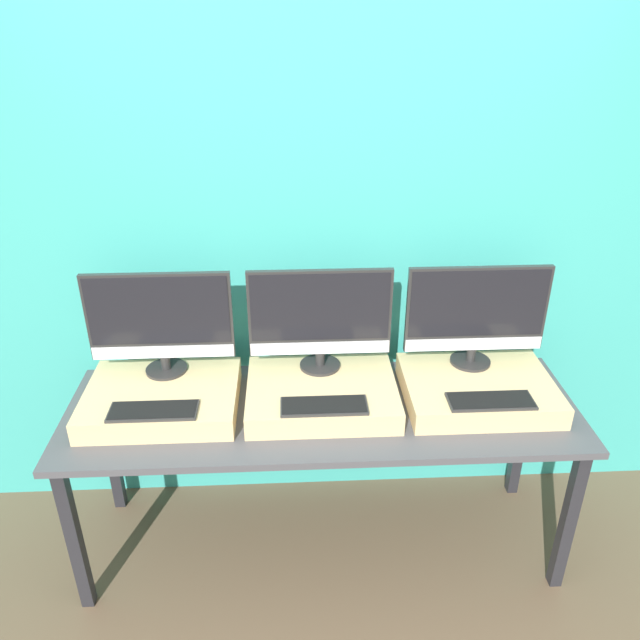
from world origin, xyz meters
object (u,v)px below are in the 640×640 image
keyboard_center (324,406)px  monitor_center (320,316)px  monitor_left (160,320)px  monitor_right (476,313)px  keyboard_right (491,401)px  keyboard_left (153,411)px

keyboard_center → monitor_center: bearing=90.0°
monitor_center → keyboard_center: bearing=-90.0°
monitor_left → monitor_center: bearing=0.0°
monitor_right → keyboard_center: bearing=-155.2°
monitor_left → keyboard_center: bearing=-24.8°
monitor_center → keyboard_right: bearing=-24.8°
monitor_center → keyboard_right: size_ratio=1.76×
monitor_center → keyboard_right: 0.76m
monitor_center → monitor_right: bearing=0.0°
monitor_left → keyboard_left: bearing=-90.0°
monitor_left → monitor_right: (1.31, 0.00, 0.00)m
monitor_left → monitor_right: 1.31m
keyboard_left → monitor_right: bearing=13.0°
monitor_center → monitor_right: size_ratio=1.00×
keyboard_left → keyboard_center: same height
keyboard_left → keyboard_center: (0.66, 0.00, 0.00)m
monitor_left → keyboard_left: size_ratio=1.76×
monitor_left → keyboard_right: bearing=-13.0°
monitor_right → monitor_center: bearing=180.0°
monitor_center → keyboard_left: bearing=-155.2°
monitor_center → keyboard_center: size_ratio=1.76×
monitor_left → monitor_center: same height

